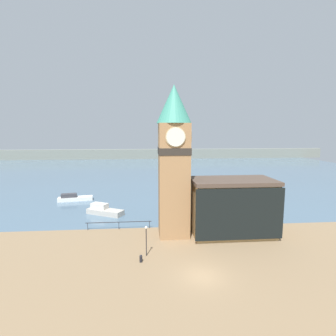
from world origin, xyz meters
The scene contains 11 objects.
ground_plane centered at (0.00, 0.00, 0.00)m, with size 160.00×160.00×0.00m, color #846B4C.
water centered at (0.00, 73.56, 0.00)m, with size 160.00×120.00×0.00m.
far_shoreline centered at (0.00, 113.56, 2.50)m, with size 180.00×3.00×5.00m.
pier_railing centered at (-9.37, 13.31, 0.94)m, with size 9.45×0.08×1.09m.
clock_tower centered at (-1.65, 10.77, 10.62)m, with size 4.57×4.57×20.01m.
pier_building centered at (6.35, 10.21, 3.86)m, with size 11.29×6.33×7.68m.
boat_near centered at (-12.64, 20.56, 0.66)m, with size 6.64×4.83×1.81m.
boat_far centered at (-20.16, 30.14, 0.55)m, with size 7.00×3.01×1.50m.
mooring_bollard_near centered at (-6.01, 3.31, 0.44)m, with size 0.33×0.33×0.81m.
mooring_bollard_far centered at (-3.50, 10.29, 0.43)m, with size 0.30×0.30×0.80m.
lamp_post centered at (-5.42, 4.73, 2.48)m, with size 0.32×0.32×3.50m.
Camera 1 is at (-5.33, -23.56, 14.01)m, focal length 28.00 mm.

